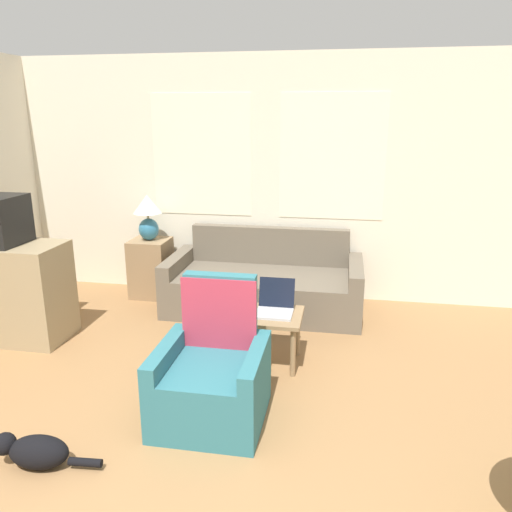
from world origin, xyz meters
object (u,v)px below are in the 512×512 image
(armchair, at_px, (213,379))
(table_lamp, at_px, (148,214))
(cup_navy, at_px, (233,306))
(snack_bowl, at_px, (210,307))
(couch, at_px, (265,286))
(coffee_table, at_px, (246,319))
(cat_black, at_px, (35,451))
(laptop, at_px, (275,305))

(armchair, relative_size, table_lamp, 1.87)
(cup_navy, distance_m, snack_bowl, 0.19)
(armchair, bearing_deg, couch, 89.01)
(table_lamp, relative_size, coffee_table, 0.55)
(armchair, relative_size, cat_black, 1.45)
(couch, relative_size, armchair, 2.14)
(table_lamp, distance_m, cat_black, 3.00)
(armchair, relative_size, cup_navy, 8.75)
(laptop, height_order, cat_black, laptop)
(laptop, relative_size, snack_bowl, 2.10)
(couch, distance_m, cat_black, 2.84)
(coffee_table, xyz_separation_m, snack_bowl, (-0.30, -0.02, 0.09))
(coffee_table, distance_m, cat_black, 1.79)
(cup_navy, bearing_deg, laptop, 10.38)
(couch, height_order, laptop, couch)
(coffee_table, bearing_deg, cat_black, -122.65)
(cup_navy, bearing_deg, table_lamp, 132.36)
(table_lamp, xyz_separation_m, cat_black, (0.40, -2.85, -0.84))
(armchair, distance_m, table_lamp, 2.60)
(laptop, bearing_deg, armchair, -109.55)
(cup_navy, bearing_deg, coffee_table, 5.87)
(coffee_table, distance_m, snack_bowl, 0.31)
(table_lamp, relative_size, cup_navy, 4.68)
(coffee_table, relative_size, cup_navy, 8.57)
(cup_navy, bearing_deg, cat_black, -119.79)
(armchair, distance_m, cat_black, 1.14)
(couch, bearing_deg, laptop, -76.88)
(armchair, xyz_separation_m, coffee_table, (0.07, 0.80, 0.10))
(couch, distance_m, table_lamp, 1.50)
(armchair, height_order, coffee_table, armchair)
(coffee_table, xyz_separation_m, cup_navy, (-0.11, -0.01, 0.11))
(coffee_table, bearing_deg, armchair, -95.06)
(table_lamp, bearing_deg, armchair, -59.18)
(table_lamp, height_order, cat_black, table_lamp)
(armchair, distance_m, snack_bowl, 0.83)
(table_lamp, bearing_deg, couch, -7.01)
(armchair, bearing_deg, snack_bowl, 106.49)
(armchair, xyz_separation_m, cat_black, (-0.88, -0.69, -0.17))
(laptop, bearing_deg, table_lamp, 140.53)
(laptop, distance_m, cup_navy, 0.34)
(snack_bowl, height_order, cat_black, snack_bowl)
(cup_navy, height_order, snack_bowl, cup_navy)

